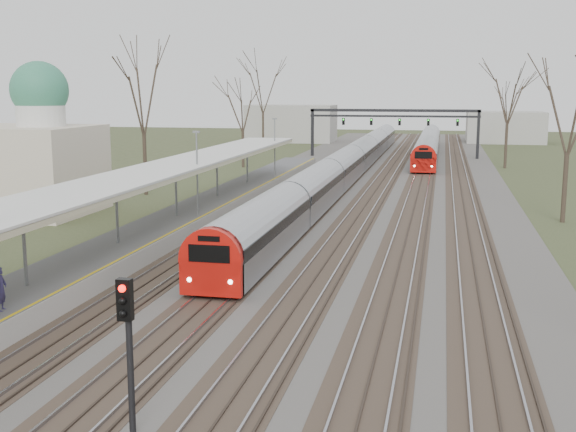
# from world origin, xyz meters

# --- Properties ---
(track_bed) EXTENTS (24.00, 160.00, 0.22)m
(track_bed) POSITION_xyz_m (0.26, 55.00, 0.06)
(track_bed) COLOR #474442
(track_bed) RESTS_ON ground
(platform) EXTENTS (3.50, 69.00, 1.00)m
(platform) POSITION_xyz_m (-9.05, 37.50, 0.50)
(platform) COLOR #9E9B93
(platform) RESTS_ON ground
(canopy) EXTENTS (4.10, 50.00, 3.11)m
(canopy) POSITION_xyz_m (-9.05, 32.99, 3.93)
(canopy) COLOR slate
(canopy) RESTS_ON platform
(dome_building) EXTENTS (10.00, 8.00, 10.30)m
(dome_building) POSITION_xyz_m (-21.71, 38.00, 3.72)
(dome_building) COLOR beige
(dome_building) RESTS_ON ground
(signal_gantry) EXTENTS (21.00, 0.59, 6.08)m
(signal_gantry) POSITION_xyz_m (0.29, 84.99, 4.91)
(signal_gantry) COLOR black
(signal_gantry) RESTS_ON ground
(tree_west_far) EXTENTS (5.50, 5.50, 11.33)m
(tree_west_far) POSITION_xyz_m (-17.00, 48.00, 8.02)
(tree_west_far) COLOR #2D231C
(tree_west_far) RESTS_ON ground
(tree_east_far) EXTENTS (5.00, 5.00, 10.30)m
(tree_east_far) POSITION_xyz_m (14.00, 42.00, 7.29)
(tree_east_far) COLOR #2D231C
(tree_east_far) RESTS_ON ground
(train_near) EXTENTS (2.62, 90.21, 3.05)m
(train_near) POSITION_xyz_m (-2.50, 65.29, 1.48)
(train_near) COLOR #989AA1
(train_near) RESTS_ON ground
(train_far) EXTENTS (2.62, 45.21, 3.05)m
(train_far) POSITION_xyz_m (4.50, 88.92, 1.48)
(train_far) COLOR #989AA1
(train_far) RESTS_ON ground
(passenger) EXTENTS (0.49, 0.63, 1.54)m
(passenger) POSITION_xyz_m (-8.09, 14.96, 1.77)
(passenger) COLOR #312B54
(passenger) RESTS_ON platform
(signal_post) EXTENTS (0.35, 0.45, 4.10)m
(signal_post) POSITION_xyz_m (-0.75, 9.05, 2.72)
(signal_post) COLOR black
(signal_post) RESTS_ON ground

